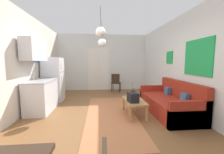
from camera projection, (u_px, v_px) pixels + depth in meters
name	position (u px, v px, depth m)	size (l,w,h in m)	color
ground_plane	(107.00, 120.00, 3.51)	(4.97, 7.89, 0.10)	brown
wall_back	(103.00, 63.00, 7.02)	(4.57, 0.13, 2.77)	silver
wall_right	(193.00, 63.00, 3.57)	(0.12, 7.49, 2.77)	silver
wall_left	(9.00, 63.00, 3.15)	(0.12, 7.49, 2.77)	silver
area_rug	(111.00, 114.00, 3.76)	(1.28, 3.38, 0.01)	#B26B42
couch	(170.00, 103.00, 3.86)	(0.93, 2.03, 0.88)	maroon
coffee_table	(134.00, 102.00, 3.64)	(0.48, 0.92, 0.42)	#B27F4C
bamboo_vase	(133.00, 94.00, 3.86)	(0.11, 0.11, 0.43)	#2D2D33
handbag	(133.00, 97.00, 3.43)	(0.26, 0.32, 0.35)	black
refrigerator	(54.00, 80.00, 4.95)	(0.65, 0.65, 1.56)	white
kitchen_counter	(40.00, 85.00, 3.93)	(0.61, 1.14, 2.03)	silver
accent_chair	(116.00, 82.00, 6.50)	(0.52, 0.50, 0.87)	black
pendant_lamp_near	(101.00, 32.00, 3.44)	(0.25, 0.25, 0.75)	black
pendant_lamp_far	(102.00, 43.00, 4.71)	(0.28, 0.28, 0.86)	black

